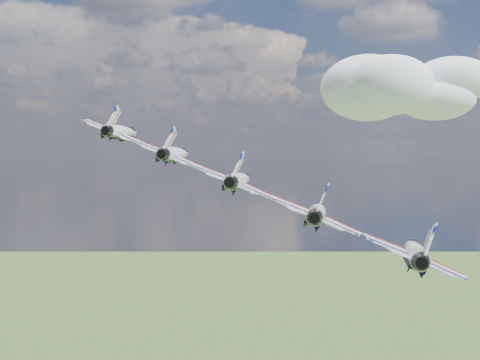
# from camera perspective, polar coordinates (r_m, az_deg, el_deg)

# --- Properties ---
(cloud_far) EXTENTS (54.27, 42.64, 21.32)m
(cloud_far) POSITION_cam_1_polar(r_m,az_deg,el_deg) (269.58, 14.42, 7.74)
(cloud_far) COLOR white
(jet_0) EXTENTS (12.67, 16.15, 7.96)m
(jet_0) POSITION_cam_1_polar(r_m,az_deg,el_deg) (101.32, -9.96, 4.05)
(jet_0) COLOR silver
(jet_1) EXTENTS (12.67, 16.15, 7.96)m
(jet_1) POSITION_cam_1_polar(r_m,az_deg,el_deg) (91.87, -5.46, 2.23)
(jet_1) COLOR white
(jet_2) EXTENTS (12.67, 16.15, 7.96)m
(jet_2) POSITION_cam_1_polar(r_m,az_deg,el_deg) (83.23, 0.00, -0.00)
(jet_2) COLOR white
(jet_3) EXTENTS (12.67, 16.15, 7.96)m
(jet_3) POSITION_cam_1_polar(r_m,az_deg,el_deg) (75.66, 6.64, -2.71)
(jet_3) COLOR white
(jet_4) EXTENTS (12.67, 16.15, 7.96)m
(jet_4) POSITION_cam_1_polar(r_m,az_deg,el_deg) (69.53, 14.64, -5.91)
(jet_4) COLOR white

